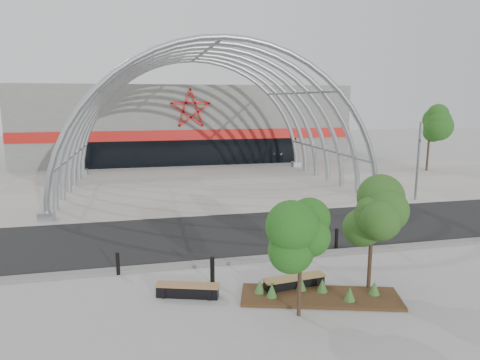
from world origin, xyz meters
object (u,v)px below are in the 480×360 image
(street_tree_1, at_px, (373,212))
(bollard_2, at_px, (294,245))
(signal_pole, at_px, (418,160))
(street_tree_0, at_px, (301,230))
(bench_0, at_px, (188,291))
(bench_1, at_px, (294,283))

(street_tree_1, distance_m, bollard_2, 4.67)
(street_tree_1, height_order, bollard_2, street_tree_1)
(signal_pole, xyz_separation_m, street_tree_0, (-12.96, -12.86, 0.06))
(signal_pole, relative_size, bench_0, 2.37)
(signal_pole, relative_size, street_tree_0, 1.34)
(signal_pole, bearing_deg, bench_1, -138.39)
(signal_pole, distance_m, street_tree_0, 18.26)
(street_tree_0, bearing_deg, bench_1, 74.40)
(street_tree_0, distance_m, bench_0, 4.57)
(bench_1, bearing_deg, bench_0, 176.15)
(signal_pole, xyz_separation_m, street_tree_1, (-9.96, -11.71, 0.15))
(street_tree_0, xyz_separation_m, bench_0, (-3.21, 2.04, -2.54))
(bench_1, bearing_deg, street_tree_1, -14.38)
(street_tree_1, bearing_deg, bench_1, 165.62)
(bench_1, bearing_deg, signal_pole, 41.61)
(bollard_2, bearing_deg, bench_1, -109.86)
(street_tree_1, bearing_deg, bench_0, 171.84)
(street_tree_1, bearing_deg, signal_pole, 49.62)
(street_tree_1, distance_m, bench_1, 3.67)
(street_tree_0, bearing_deg, bench_0, 147.58)
(bench_0, xyz_separation_m, bench_1, (3.71, -0.25, 0.01))
(bollard_2, bearing_deg, signal_pole, 34.99)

